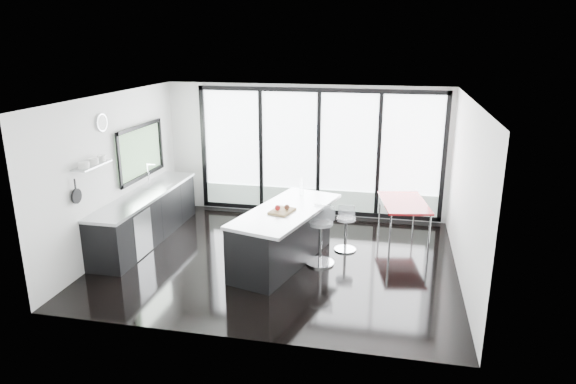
% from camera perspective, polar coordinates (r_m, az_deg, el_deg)
% --- Properties ---
extents(floor, '(6.00, 5.00, 0.00)m').
position_cam_1_polar(floor, '(9.03, -1.03, -7.50)').
color(floor, black).
rests_on(floor, ground).
extents(ceiling, '(6.00, 5.00, 0.00)m').
position_cam_1_polar(ceiling, '(8.28, -1.13, 10.44)').
color(ceiling, white).
rests_on(ceiling, wall_back).
extents(wall_back, '(6.00, 0.09, 2.80)m').
position_cam_1_polar(wall_back, '(10.88, 3.26, 3.78)').
color(wall_back, silver).
rests_on(wall_back, ground).
extents(wall_front, '(6.00, 0.00, 2.80)m').
position_cam_1_polar(wall_front, '(6.27, -6.26, -5.00)').
color(wall_front, silver).
rests_on(wall_front, ground).
extents(wall_left, '(0.26, 5.00, 2.80)m').
position_cam_1_polar(wall_left, '(9.84, -17.86, 3.33)').
color(wall_left, silver).
rests_on(wall_left, ground).
extents(wall_right, '(0.00, 5.00, 2.80)m').
position_cam_1_polar(wall_right, '(8.42, 19.23, -0.14)').
color(wall_right, silver).
rests_on(wall_right, ground).
extents(counter_cabinets, '(0.69, 3.24, 1.36)m').
position_cam_1_polar(counter_cabinets, '(10.10, -15.47, -2.62)').
color(counter_cabinets, black).
rests_on(counter_cabinets, floor).
extents(island, '(1.61, 2.58, 1.27)m').
position_cam_1_polar(island, '(8.74, -0.63, -4.81)').
color(island, black).
rests_on(island, floor).
extents(bar_stool_near, '(0.60, 0.60, 0.78)m').
position_cam_1_polar(bar_stool_near, '(8.74, 3.60, -5.63)').
color(bar_stool_near, silver).
rests_on(bar_stool_near, floor).
extents(bar_stool_far, '(0.42, 0.42, 0.63)m').
position_cam_1_polar(bar_stool_far, '(9.35, 6.42, -4.65)').
color(bar_stool_far, silver).
rests_on(bar_stool_far, floor).
extents(red_table, '(1.04, 1.52, 0.75)m').
position_cam_1_polar(red_table, '(10.04, 12.65, -3.08)').
color(red_table, maroon).
rests_on(red_table, floor).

